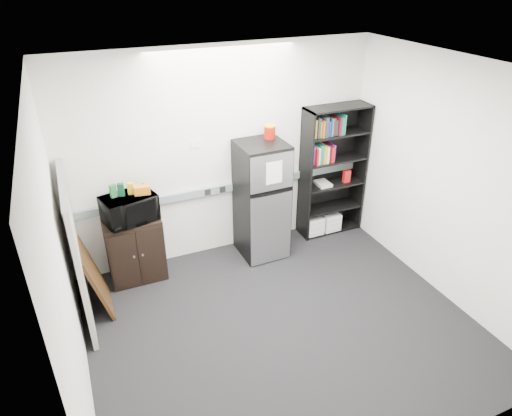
# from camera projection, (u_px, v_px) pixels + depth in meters

# --- Properties ---
(floor) EXTENTS (4.00, 4.00, 0.00)m
(floor) POSITION_uv_depth(u_px,v_px,m) (282.00, 325.00, 4.97)
(floor) COLOR black
(floor) RESTS_ON ground
(wall_back) EXTENTS (4.00, 0.02, 2.70)m
(wall_back) POSITION_uv_depth(u_px,v_px,m) (223.00, 155.00, 5.74)
(wall_back) COLOR silver
(wall_back) RESTS_ON floor
(wall_right) EXTENTS (0.02, 3.50, 2.70)m
(wall_right) POSITION_uv_depth(u_px,v_px,m) (448.00, 182.00, 5.03)
(wall_right) COLOR silver
(wall_right) RESTS_ON floor
(wall_left) EXTENTS (0.02, 3.50, 2.70)m
(wall_left) POSITION_uv_depth(u_px,v_px,m) (62.00, 268.00, 3.63)
(wall_left) COLOR silver
(wall_left) RESTS_ON floor
(ceiling) EXTENTS (4.00, 3.50, 0.02)m
(ceiling) POSITION_uv_depth(u_px,v_px,m) (291.00, 73.00, 3.69)
(ceiling) COLOR white
(ceiling) RESTS_ON wall_back
(electrical_raceway) EXTENTS (3.92, 0.05, 0.10)m
(electrical_raceway) POSITION_uv_depth(u_px,v_px,m) (225.00, 188.00, 5.93)
(electrical_raceway) COLOR gray
(electrical_raceway) RESTS_ON wall_back
(wall_note) EXTENTS (0.14, 0.00, 0.10)m
(wall_note) POSITION_uv_depth(u_px,v_px,m) (196.00, 144.00, 5.52)
(wall_note) COLOR white
(wall_note) RESTS_ON wall_back
(bookshelf) EXTENTS (0.90, 0.34, 1.85)m
(bookshelf) POSITION_uv_depth(u_px,v_px,m) (332.00, 169.00, 6.30)
(bookshelf) COLOR black
(bookshelf) RESTS_ON floor
(cubicle_partition) EXTENTS (0.06, 1.30, 1.62)m
(cubicle_partition) POSITION_uv_depth(u_px,v_px,m) (77.00, 251.00, 4.79)
(cubicle_partition) COLOR #9E988C
(cubicle_partition) RESTS_ON floor
(cabinet) EXTENTS (0.66, 0.44, 0.82)m
(cabinet) POSITION_uv_depth(u_px,v_px,m) (135.00, 249.00, 5.55)
(cabinet) COLOR black
(cabinet) RESTS_ON floor
(microwave) EXTENTS (0.67, 0.53, 0.32)m
(microwave) POSITION_uv_depth(u_px,v_px,m) (129.00, 208.00, 5.26)
(microwave) COLOR black
(microwave) RESTS_ON cabinet
(snack_box_a) EXTENTS (0.08, 0.07, 0.15)m
(snack_box_a) POSITION_uv_depth(u_px,v_px,m) (113.00, 191.00, 5.12)
(snack_box_a) COLOR #195A29
(snack_box_a) RESTS_ON microwave
(snack_box_b) EXTENTS (0.08, 0.07, 0.15)m
(snack_box_b) POSITION_uv_depth(u_px,v_px,m) (121.00, 190.00, 5.15)
(snack_box_b) COLOR #0C3621
(snack_box_b) RESTS_ON microwave
(snack_box_c) EXTENTS (0.08, 0.07, 0.14)m
(snack_box_c) POSITION_uv_depth(u_px,v_px,m) (131.00, 188.00, 5.20)
(snack_box_c) COLOR gold
(snack_box_c) RESTS_ON microwave
(snack_bag) EXTENTS (0.19, 0.13, 0.10)m
(snack_bag) POSITION_uv_depth(u_px,v_px,m) (142.00, 190.00, 5.21)
(snack_bag) COLOR #CC6C14
(snack_bag) RESTS_ON microwave
(refrigerator) EXTENTS (0.60, 0.62, 1.56)m
(refrigerator) POSITION_uv_depth(u_px,v_px,m) (262.00, 201.00, 5.88)
(refrigerator) COLOR black
(refrigerator) RESTS_ON floor
(coffee_can) EXTENTS (0.14, 0.14, 0.19)m
(coffee_can) POSITION_uv_depth(u_px,v_px,m) (270.00, 131.00, 5.62)
(coffee_can) COLOR #9C1007
(coffee_can) RESTS_ON refrigerator
(framed_poster) EXTENTS (0.25, 0.64, 0.80)m
(framed_poster) POSITION_uv_depth(u_px,v_px,m) (96.00, 277.00, 5.06)
(framed_poster) COLOR black
(framed_poster) RESTS_ON floor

